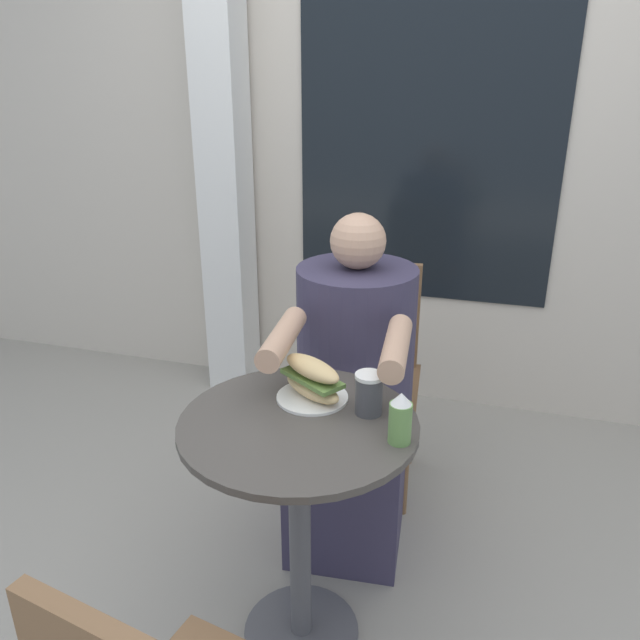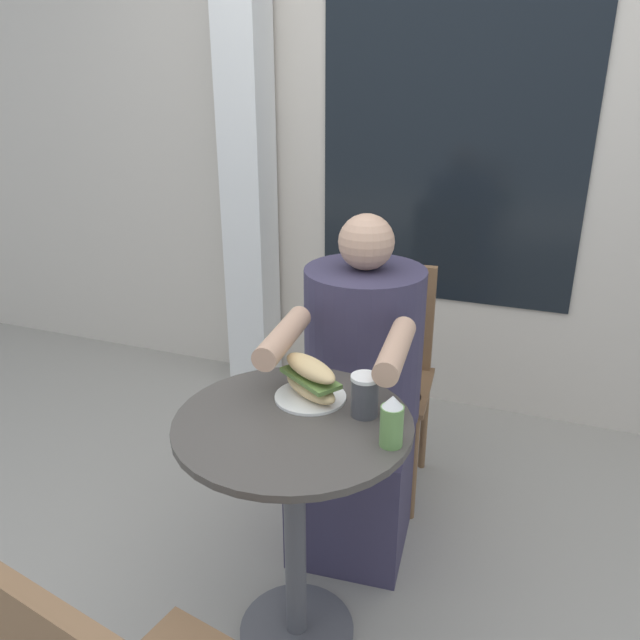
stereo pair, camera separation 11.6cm
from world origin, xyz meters
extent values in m
plane|color=gray|center=(0.00, 0.00, 0.00)|extent=(8.00, 8.00, 0.00)
cube|color=beige|center=(0.00, 1.59, 1.40)|extent=(8.00, 0.08, 2.80)
cube|color=black|center=(0.09, 1.54, 1.37)|extent=(1.15, 0.01, 1.66)
cube|color=silver|center=(-0.83, 1.42, 1.20)|extent=(0.20, 0.20, 2.40)
cylinder|color=#47423D|center=(0.00, 0.00, 0.71)|extent=(0.61, 0.61, 0.02)
cylinder|color=#515156|center=(0.00, 0.00, 0.36)|extent=(0.06, 0.06, 0.69)
cylinder|color=#515156|center=(0.00, 0.00, 0.01)|extent=(0.34, 0.34, 0.02)
cube|color=brown|center=(0.02, 0.77, 0.44)|extent=(0.41, 0.41, 0.02)
cube|color=brown|center=(0.00, 0.94, 0.66)|extent=(0.35, 0.06, 0.42)
cylinder|color=brown|center=(0.20, 0.62, 0.21)|extent=(0.03, 0.03, 0.43)
cylinder|color=brown|center=(-0.13, 0.59, 0.21)|extent=(0.03, 0.03, 0.43)
cylinder|color=brown|center=(0.17, 0.95, 0.21)|extent=(0.03, 0.03, 0.43)
cylinder|color=brown|center=(-0.16, 0.92, 0.21)|extent=(0.03, 0.03, 0.43)
cube|color=#38334C|center=(0.02, 0.48, 0.23)|extent=(0.41, 0.52, 0.45)
cylinder|color=#38334C|center=(0.02, 0.55, 0.71)|extent=(0.39, 0.39, 0.51)
sphere|color=tan|center=(0.02, 0.55, 1.05)|extent=(0.18, 0.18, 0.18)
cylinder|color=tan|center=(0.21, 0.21, 0.86)|extent=(0.10, 0.32, 0.07)
cylinder|color=tan|center=(-0.11, 0.19, 0.86)|extent=(0.10, 0.32, 0.07)
cylinder|color=white|center=(0.00, 0.12, 0.73)|extent=(0.19, 0.19, 0.01)
ellipsoid|color=#DBB77A|center=(0.00, 0.12, 0.76)|extent=(0.21, 0.17, 0.05)
cube|color=olive|center=(0.00, 0.12, 0.78)|extent=(0.19, 0.16, 0.01)
ellipsoid|color=#DBB77A|center=(0.00, 0.12, 0.81)|extent=(0.21, 0.17, 0.05)
cylinder|color=#424247|center=(0.16, 0.09, 0.77)|extent=(0.07, 0.07, 0.10)
cylinder|color=white|center=(0.16, 0.09, 0.83)|extent=(0.07, 0.07, 0.01)
cylinder|color=#66934C|center=(0.26, -0.02, 0.77)|extent=(0.06, 0.06, 0.10)
cone|color=white|center=(0.26, -0.02, 0.84)|extent=(0.05, 0.05, 0.03)
camera|label=1|loc=(0.44, -1.29, 1.55)|focal=35.00mm
camera|label=2|loc=(0.55, -1.26, 1.55)|focal=35.00mm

